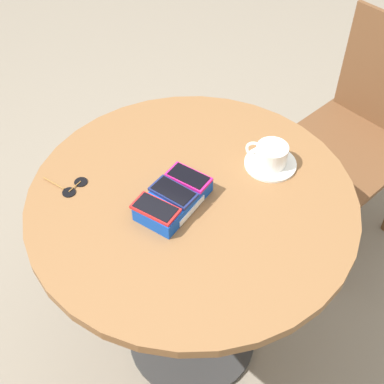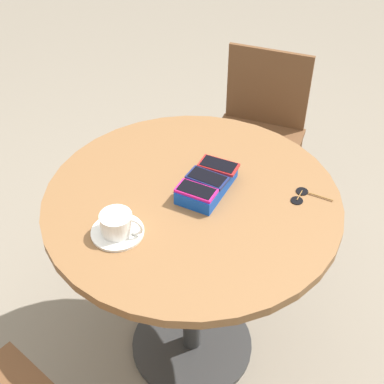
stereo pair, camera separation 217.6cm
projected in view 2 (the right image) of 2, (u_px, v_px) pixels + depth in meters
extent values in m
plane|color=gray|center=(192.00, 344.00, 2.12)|extent=(8.00, 8.00, 0.00)
cylinder|color=#2D2D2D|center=(192.00, 343.00, 2.11)|extent=(0.47, 0.47, 0.02)
cylinder|color=#2D2D2D|center=(192.00, 282.00, 1.86)|extent=(0.07, 0.07, 0.73)
cylinder|color=brown|center=(192.00, 201.00, 1.62)|extent=(0.90, 0.90, 0.03)
cube|color=#0F42AD|center=(207.00, 184.00, 1.62)|extent=(0.22, 0.14, 0.04)
cube|color=white|center=(189.00, 181.00, 1.64)|extent=(0.11, 0.02, 0.02)
cube|color=red|center=(219.00, 165.00, 1.65)|extent=(0.07, 0.12, 0.01)
cube|color=black|center=(219.00, 164.00, 1.64)|extent=(0.07, 0.11, 0.00)
cube|color=navy|center=(207.00, 178.00, 1.60)|extent=(0.08, 0.13, 0.01)
cube|color=black|center=(207.00, 177.00, 1.60)|extent=(0.07, 0.12, 0.00)
cube|color=#D11975|center=(196.00, 191.00, 1.55)|extent=(0.08, 0.12, 0.01)
cube|color=black|center=(196.00, 189.00, 1.55)|extent=(0.07, 0.11, 0.00)
cylinder|color=white|center=(118.00, 232.00, 1.49)|extent=(0.15, 0.15, 0.01)
cylinder|color=white|center=(116.00, 223.00, 1.47)|extent=(0.09, 0.09, 0.06)
cylinder|color=brown|center=(116.00, 217.00, 1.45)|extent=(0.08, 0.08, 0.00)
torus|color=white|center=(133.00, 227.00, 1.46)|extent=(0.01, 0.06, 0.06)
cylinder|color=black|center=(297.00, 201.00, 1.59)|extent=(0.04, 0.04, 0.00)
cylinder|color=black|center=(302.00, 191.00, 1.62)|extent=(0.04, 0.04, 0.00)
cylinder|color=olive|center=(300.00, 195.00, 1.61)|extent=(0.05, 0.01, 0.00)
cylinder|color=olive|center=(320.00, 196.00, 1.60)|extent=(0.01, 0.08, 0.00)
cube|color=brown|center=(253.00, 146.00, 2.38)|extent=(0.40, 0.40, 0.02)
cube|color=brown|center=(268.00, 88.00, 2.39)|extent=(0.02, 0.37, 0.36)
cylinder|color=brown|center=(202.00, 199.00, 2.45)|extent=(0.04, 0.04, 0.43)
cylinder|color=brown|center=(277.00, 217.00, 2.36)|extent=(0.04, 0.04, 0.43)
cylinder|color=brown|center=(226.00, 156.00, 2.70)|extent=(0.04, 0.04, 0.43)
cylinder|color=brown|center=(294.00, 171.00, 2.60)|extent=(0.04, 0.04, 0.43)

